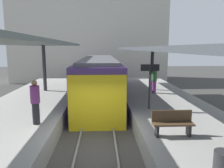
% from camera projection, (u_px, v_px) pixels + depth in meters
% --- Properties ---
extents(ground_plane, '(80.00, 80.00, 0.00)m').
position_uv_depth(ground_plane, '(97.00, 155.00, 8.24)').
color(ground_plane, '#383835').
extents(platform_right, '(4.40, 28.00, 1.00)m').
position_uv_depth(platform_right, '(196.00, 140.00, 8.33)').
color(platform_right, '#9E9E99').
rests_on(platform_right, ground_plane).
extents(track_ballast, '(3.20, 28.00, 0.20)m').
position_uv_depth(track_ballast, '(97.00, 152.00, 8.22)').
color(track_ballast, '#423F3D').
rests_on(track_ballast, ground_plane).
extents(rail_near_side, '(0.08, 28.00, 0.14)m').
position_uv_depth(rail_near_side, '(77.00, 148.00, 8.16)').
color(rail_near_side, slate).
rests_on(rail_near_side, track_ballast).
extents(rail_far_side, '(0.08, 28.00, 0.14)m').
position_uv_depth(rail_far_side, '(116.00, 148.00, 8.23)').
color(rail_far_side, slate).
rests_on(rail_far_side, track_ballast).
extents(commuter_train, '(2.78, 12.05, 3.10)m').
position_uv_depth(commuter_train, '(99.00, 80.00, 15.74)').
color(commuter_train, '#472D6B').
rests_on(commuter_train, track_ballast).
extents(canopy_left, '(4.18, 21.00, 3.33)m').
position_uv_depth(canopy_left, '(2.00, 42.00, 8.76)').
color(canopy_left, '#333335').
rests_on(canopy_left, platform_left).
extents(canopy_right, '(4.18, 21.00, 3.04)m').
position_uv_depth(canopy_right, '(187.00, 49.00, 9.15)').
color(canopy_right, '#333335').
rests_on(canopy_right, platform_right).
extents(platform_bench, '(1.40, 0.41, 0.86)m').
position_uv_depth(platform_bench, '(172.00, 122.00, 7.49)').
color(platform_bench, black).
rests_on(platform_bench, platform_right).
extents(platform_sign, '(0.90, 0.08, 2.21)m').
position_uv_depth(platform_sign, '(150.00, 76.00, 10.53)').
color(platform_sign, '#262628').
rests_on(platform_sign, platform_right).
extents(passenger_near_bench, '(0.36, 0.36, 1.68)m').
position_uv_depth(passenger_near_bench, '(154.00, 80.00, 14.51)').
color(passenger_near_bench, '#7A337A').
rests_on(passenger_near_bench, platform_right).
extents(passenger_mid_platform, '(0.36, 0.36, 1.75)m').
position_uv_depth(passenger_mid_platform, '(35.00, 101.00, 8.54)').
color(passenger_mid_platform, '#232328').
rests_on(passenger_mid_platform, platform_left).
extents(station_building_backdrop, '(18.00, 6.00, 11.00)m').
position_uv_depth(station_building_backdrop, '(90.00, 36.00, 27.00)').
color(station_building_backdrop, beige).
rests_on(station_building_backdrop, ground_plane).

